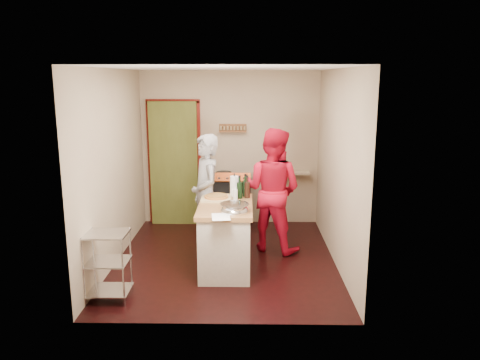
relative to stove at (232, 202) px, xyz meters
name	(u,v)px	position (x,y,z in m)	size (l,w,h in m)	color
floor	(226,259)	(-0.05, -1.42, -0.45)	(3.50, 3.50, 0.00)	black
back_wall	(193,158)	(-0.69, 0.36, 0.68)	(3.00, 0.44, 2.60)	tan
left_wall	(114,168)	(-1.55, -1.42, 0.85)	(0.04, 3.50, 2.60)	tan
right_wall	(338,168)	(1.45, -1.42, 0.85)	(0.04, 3.50, 2.60)	tan
ceiling	(224,67)	(-0.05, -1.42, 2.16)	(3.00, 3.50, 0.02)	white
stove	(232,202)	(0.00, 0.00, 0.00)	(0.60, 0.63, 1.00)	black
wire_shelving	(108,263)	(-1.33, -2.62, -0.01)	(0.48, 0.40, 0.80)	silver
island	(226,235)	(-0.03, -1.75, 0.02)	(0.69, 1.30, 1.19)	#BDB2A0
person_stripe	(206,196)	(-0.33, -1.21, 0.41)	(0.63, 0.41, 1.73)	#B5B6BA
person_red	(273,190)	(0.62, -0.99, 0.45)	(0.87, 0.68, 1.79)	red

